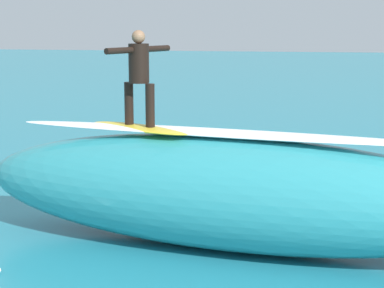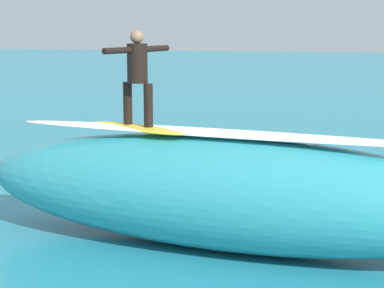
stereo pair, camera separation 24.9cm
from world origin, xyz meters
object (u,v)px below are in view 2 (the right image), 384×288
Objects in this scene: surfboard_paddling at (235,196)px; surfer_paddling at (235,187)px; surfer_riding at (137,70)px; surfboard_riding at (138,128)px.

surfboard_paddling is 1.29× the size of surfer_paddling.
surfer_riding is 0.73× the size of surfboard_paddling.
surfer_paddling is at bearing -180.00° from surfboard_paddling.
surfboard_paddling is (-1.23, -2.76, -2.71)m from surfer_riding.
surfer_riding is 0.95× the size of surfer_paddling.
surfboard_riding is 0.92m from surfer_riding.
surfer_riding is at bearing 104.34° from surfboard_riding.
surfer_paddling is (-1.20, -2.88, -1.63)m from surfboard_riding.
surfboard_paddling is at bearing -85.59° from surfboard_riding.
surfer_paddling reaches higher than surfboard_paddling.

